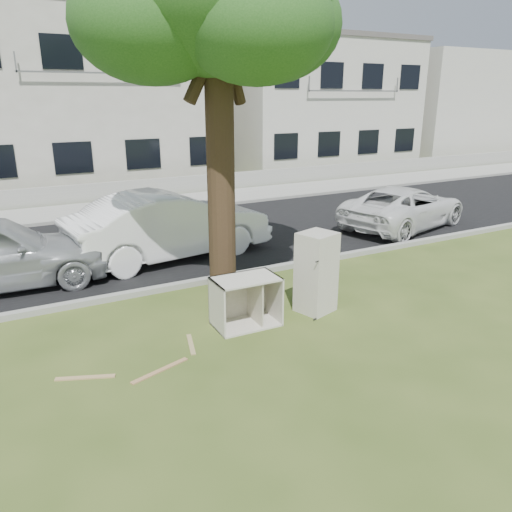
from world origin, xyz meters
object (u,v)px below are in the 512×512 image
fridge (316,272)px  cabinet (246,302)px  car_right (404,207)px  car_center (170,225)px

fridge → cabinet: bearing=160.7°
cabinet → fridge: bearing=-1.0°
car_right → cabinet: bearing=102.5°
car_center → car_right: 7.32m
car_center → car_right: (7.30, -0.52, -0.20)m
fridge → car_center: bearing=89.8°
cabinet → car_right: bearing=28.6°
fridge → car_right: fridge is taller
fridge → car_right: 7.13m
fridge → cabinet: (-1.44, 0.06, -0.32)m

